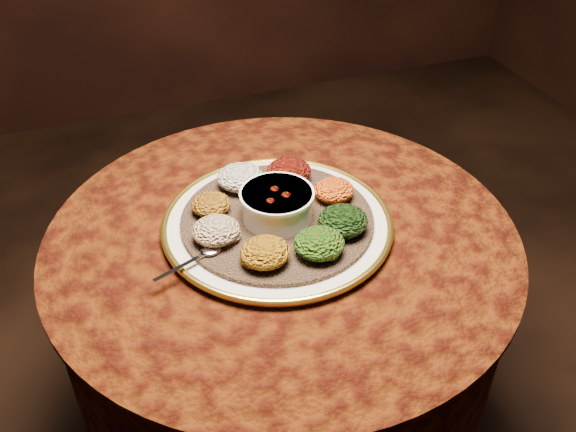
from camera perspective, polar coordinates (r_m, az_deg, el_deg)
name	(u,v)px	position (r m, az deg, el deg)	size (l,w,h in m)	color
table	(282,296)	(1.42, -0.51, -7.15)	(0.96, 0.96, 0.73)	black
platter	(277,224)	(1.30, -0.96, -0.68)	(0.59, 0.59, 0.02)	beige
injera	(277,219)	(1.30, -0.97, -0.30)	(0.39, 0.39, 0.01)	brown
stew_bowl	(277,203)	(1.27, -0.99, 1.15)	(0.15, 0.15, 0.06)	white
spoon	(206,253)	(1.21, -7.33, -3.31)	(0.14, 0.06, 0.01)	silver
portion_ayib	(240,177)	(1.37, -4.27, 3.45)	(0.10, 0.09, 0.05)	white
portion_kitfo	(289,171)	(1.39, 0.07, 4.00)	(0.10, 0.09, 0.05)	black
portion_tikil	(334,190)	(1.34, 4.09, 2.31)	(0.08, 0.08, 0.04)	#AE810E
portion_gomen	(343,221)	(1.25, 4.89, -0.42)	(0.10, 0.09, 0.05)	black
portion_mixveg	(319,243)	(1.20, 2.78, -2.45)	(0.10, 0.09, 0.05)	maroon
portion_kik	(265,252)	(1.18, -2.05, -3.24)	(0.09, 0.09, 0.05)	#9C5A0D
portion_timatim	(216,231)	(1.23, -6.41, -1.29)	(0.09, 0.09, 0.04)	maroon
portion_shiro	(211,204)	(1.31, -6.85, 1.03)	(0.08, 0.08, 0.04)	#9B5412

